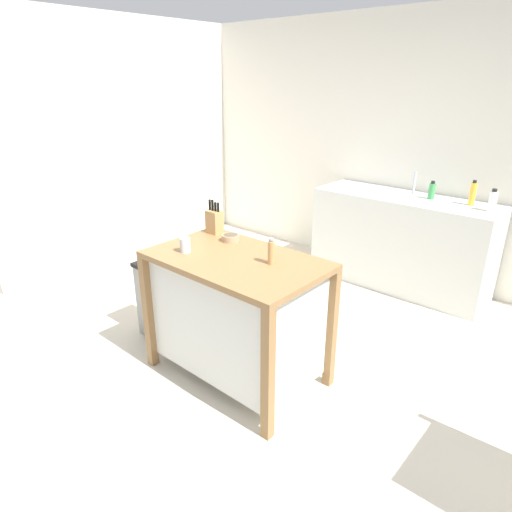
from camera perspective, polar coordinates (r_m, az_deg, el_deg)
ground_plane at (r=3.27m, az=-1.45°, el=-15.33°), size 6.40×6.40×0.00m
wall_back at (r=4.83m, az=19.68°, el=12.55°), size 5.40×0.10×2.60m
wall_left at (r=5.36m, az=-16.42°, el=13.73°), size 0.10×3.13×2.60m
kitchen_island at (r=3.05m, az=-2.49°, el=-7.08°), size 1.16×0.72×0.90m
knife_block at (r=3.33m, az=-5.33°, el=4.48°), size 0.11×0.09×0.25m
bowl_ceramic_wide at (r=3.18m, az=-3.25°, el=2.38°), size 0.13×0.13×0.05m
drinking_cup at (r=2.99m, az=-9.04°, el=1.40°), size 0.07×0.07×0.10m
pepper_grinder at (r=2.76m, az=1.96°, el=0.60°), size 0.04×0.04×0.18m
trash_bin at (r=3.68m, az=-11.95°, el=-5.46°), size 0.36×0.28×0.63m
sink_counter at (r=4.67m, az=18.01°, el=1.78°), size 1.72×0.60×0.92m
sink_faucet at (r=4.64m, az=19.55°, el=8.81°), size 0.02×0.02×0.22m
bottle_spray_cleaner at (r=4.50m, az=21.52°, el=7.75°), size 0.06×0.06×0.17m
bottle_dish_soap at (r=4.41m, az=25.93°, el=7.18°), size 0.05×0.05×0.22m
bottle_hand_soap at (r=4.29m, az=27.96°, el=6.23°), size 0.07×0.07×0.19m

